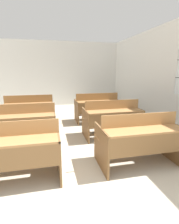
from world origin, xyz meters
name	(u,v)px	position (x,y,z in m)	size (l,w,h in m)	color
wall_back	(54,74)	(0.00, 6.83, 1.38)	(5.83, 0.06, 2.76)	silver
wall_right_with_window	(158,76)	(2.88, 3.52, 1.36)	(0.06, 6.80, 2.76)	silver
bench_front_left	(12,150)	(-0.78, 1.27, 0.46)	(1.29, 0.75, 0.87)	brown
bench_front_right	(139,138)	(1.13, 1.28, 0.46)	(1.29, 0.75, 0.87)	brown
bench_second_left	(24,123)	(-0.79, 2.58, 0.46)	(1.29, 0.75, 0.87)	brown
bench_second_right	(112,117)	(1.15, 2.59, 0.46)	(1.29, 0.75, 0.87)	brown
bench_third_left	(30,110)	(-0.81, 3.91, 0.46)	(1.29, 0.75, 0.87)	brown
bench_third_right	(97,107)	(1.15, 3.88, 0.46)	(1.29, 0.75, 0.87)	brown
wastepaper_bin	(126,109)	(2.51, 4.72, 0.16)	(0.26, 0.26, 0.32)	#474C51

